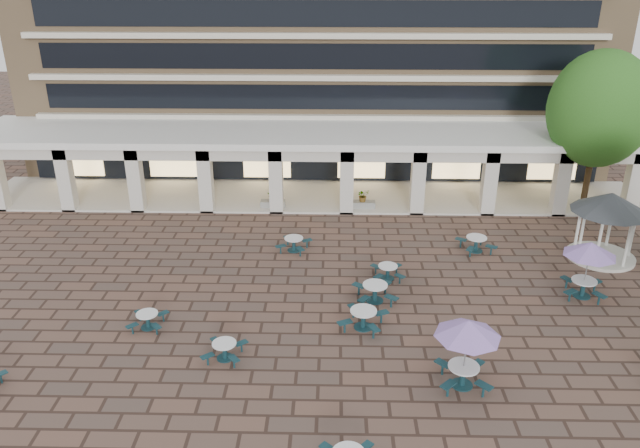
{
  "coord_description": "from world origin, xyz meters",
  "views": [
    {
      "loc": [
        1.33,
        -22.63,
        14.5
      ],
      "look_at": [
        0.74,
        3.0,
        3.29
      ],
      "focal_mm": 35.0,
      "sensor_mm": 36.0,
      "label": 1
    }
  ],
  "objects_px": {
    "picnic_table_1": "(225,349)",
    "gazebo": "(609,210)",
    "planter_right": "(363,201)",
    "planter_left": "(273,201)"
  },
  "relations": [
    {
      "from": "planter_left",
      "to": "planter_right",
      "type": "bearing_deg",
      "value": 0.0
    },
    {
      "from": "picnic_table_1",
      "to": "planter_right",
      "type": "distance_m",
      "value": 16.61
    },
    {
      "from": "planter_left",
      "to": "planter_right",
      "type": "distance_m",
      "value": 5.52
    },
    {
      "from": "gazebo",
      "to": "picnic_table_1",
      "type": "bearing_deg",
      "value": -153.09
    },
    {
      "from": "gazebo",
      "to": "planter_right",
      "type": "height_order",
      "value": "gazebo"
    },
    {
      "from": "gazebo",
      "to": "planter_left",
      "type": "bearing_deg",
      "value": 160.0
    },
    {
      "from": "picnic_table_1",
      "to": "planter_left",
      "type": "relative_size",
      "value": 1.16
    },
    {
      "from": "gazebo",
      "to": "planter_right",
      "type": "xyz_separation_m",
      "value": [
        -12.01,
        6.38,
        -2.13
      ]
    },
    {
      "from": "picnic_table_1",
      "to": "planter_left",
      "type": "height_order",
      "value": "planter_left"
    },
    {
      "from": "picnic_table_1",
      "to": "gazebo",
      "type": "distance_m",
      "value": 20.28
    }
  ]
}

